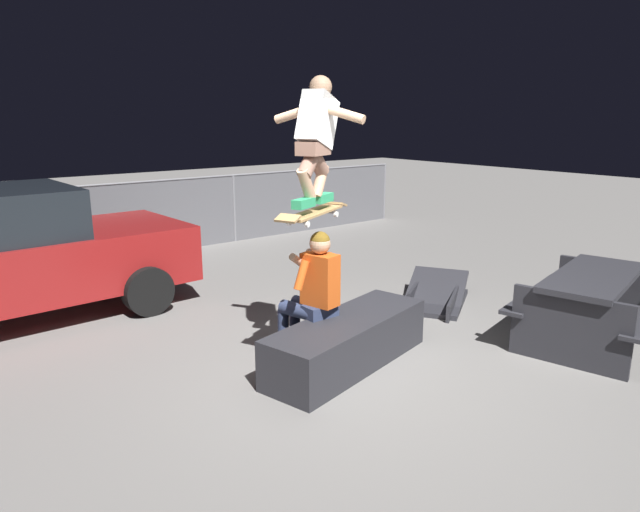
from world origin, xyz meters
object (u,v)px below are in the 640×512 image
at_px(picnic_table_back, 591,297).
at_px(kicker_ramp, 434,298).
at_px(skater_airborne, 316,135).
at_px(person_sitting_on_ledge, 311,289).
at_px(ledge_box_main, 348,342).
at_px(skateboard, 313,213).

bearing_deg(picnic_table_back, kicker_ramp, 99.56).
bearing_deg(skater_airborne, person_sitting_on_ledge, 70.69).
height_order(ledge_box_main, picnic_table_back, picnic_table_back).
distance_m(skater_airborne, kicker_ramp, 3.19).
relative_size(ledge_box_main, person_sitting_on_ledge, 1.46).
height_order(person_sitting_on_ledge, picnic_table_back, person_sitting_on_ledge).
bearing_deg(person_sitting_on_ledge, ledge_box_main, -59.07).
bearing_deg(skater_airborne, ledge_box_main, -36.13).
bearing_deg(kicker_ramp, skater_airborne, -167.41).
relative_size(ledge_box_main, skater_airborne, 1.71).
xyz_separation_m(person_sitting_on_ledge, skater_airborne, (-0.05, -0.14, 1.47)).
xyz_separation_m(ledge_box_main, person_sitting_on_ledge, (-0.19, 0.32, 0.49)).
distance_m(person_sitting_on_ledge, skater_airborne, 1.48).
bearing_deg(skateboard, kicker_ramp, 12.86).
bearing_deg(skater_airborne, picnic_table_back, -26.66).
xyz_separation_m(skateboard, skater_airborne, (0.05, 0.02, 0.69)).
bearing_deg(ledge_box_main, skateboard, 152.35).
bearing_deg(ledge_box_main, skater_airborne, 143.87).
bearing_deg(ledge_box_main, picnic_table_back, -25.59).
relative_size(person_sitting_on_ledge, kicker_ramp, 0.96).
xyz_separation_m(person_sitting_on_ledge, skateboard, (-0.10, -0.17, 0.78)).
distance_m(ledge_box_main, person_sitting_on_ledge, 0.62).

